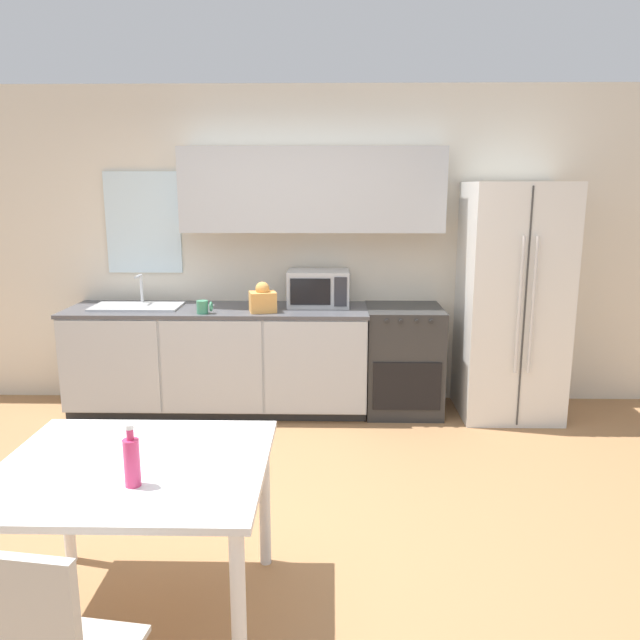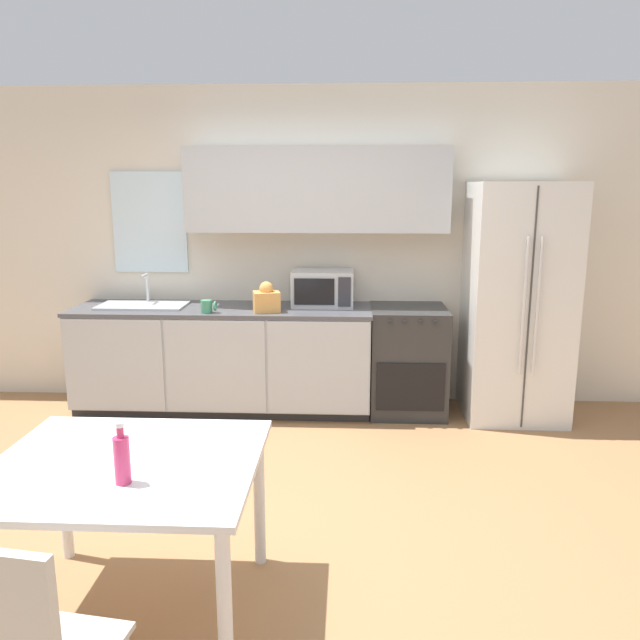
% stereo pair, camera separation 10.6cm
% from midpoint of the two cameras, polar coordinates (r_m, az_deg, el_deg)
% --- Properties ---
extents(ground_plane, '(12.00, 12.00, 0.00)m').
position_cam_midpoint_polar(ground_plane, '(3.83, -6.17, -17.20)').
color(ground_plane, '#9E7047').
extents(wall_back, '(12.00, 0.38, 2.70)m').
position_cam_midpoint_polar(wall_back, '(5.41, -3.39, 7.59)').
color(wall_back, beige).
rests_on(wall_back, ground_plane).
extents(kitchen_counter, '(2.49, 0.68, 0.89)m').
position_cam_midpoint_polar(kitchen_counter, '(5.35, -9.77, -3.52)').
color(kitchen_counter, '#333333').
rests_on(kitchen_counter, ground_plane).
extents(oven_range, '(0.62, 0.64, 0.89)m').
position_cam_midpoint_polar(oven_range, '(5.29, 7.04, -3.61)').
color(oven_range, '#2D2D2D').
rests_on(oven_range, ground_plane).
extents(refrigerator, '(0.79, 0.76, 1.91)m').
position_cam_midpoint_polar(refrigerator, '(5.30, 16.56, 1.63)').
color(refrigerator, silver).
rests_on(refrigerator, ground_plane).
extents(kitchen_sink, '(0.72, 0.38, 0.26)m').
position_cam_midpoint_polar(kitchen_sink, '(5.42, -16.92, 1.27)').
color(kitchen_sink, '#B7BABC').
rests_on(kitchen_sink, kitchen_counter).
extents(microwave, '(0.51, 0.37, 0.30)m').
position_cam_midpoint_polar(microwave, '(5.24, -0.73, 2.93)').
color(microwave, '#B7BABC').
rests_on(microwave, kitchen_counter).
extents(coffee_mug, '(0.12, 0.09, 0.10)m').
position_cam_midpoint_polar(coffee_mug, '(5.02, -11.21, 1.17)').
color(coffee_mug, '#3F8C66').
rests_on(coffee_mug, kitchen_counter).
extents(grocery_bag_0, '(0.24, 0.22, 0.24)m').
position_cam_midpoint_polar(grocery_bag_0, '(5.02, -5.87, 1.90)').
color(grocery_bag_0, '#DB994C').
rests_on(grocery_bag_0, kitchen_counter).
extents(dining_table, '(1.12, 0.99, 0.74)m').
position_cam_midpoint_polar(dining_table, '(2.84, -17.71, -14.11)').
color(dining_table, white).
rests_on(dining_table, ground_plane).
extents(drink_bottle, '(0.06, 0.06, 0.25)m').
position_cam_midpoint_polar(drink_bottle, '(2.57, -17.99, -12.14)').
color(drink_bottle, '#DB386B').
rests_on(drink_bottle, dining_table).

